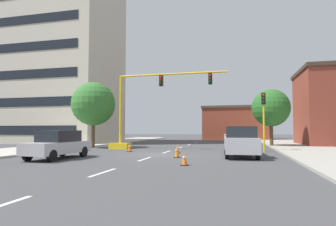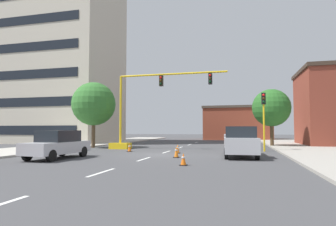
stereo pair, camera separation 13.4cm
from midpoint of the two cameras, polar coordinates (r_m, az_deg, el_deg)
name	(u,v)px [view 2 (the right image)]	position (r m, az deg, el deg)	size (l,w,h in m)	color
ground_plane	(158,155)	(20.32, -1.89, -8.41)	(160.00, 160.00, 0.00)	#424244
sidewalk_left	(75,145)	(32.43, -18.07, -6.20)	(6.00, 56.00, 0.14)	#B2ADA3
sidewalk_right	(309,149)	(28.18, 26.63, -6.49)	(6.00, 56.00, 0.14)	#9E998E
lane_stripe_seg_1	(102,172)	(12.42, -12.94, -11.60)	(0.16, 2.40, 0.01)	silver
lane_stripe_seg_2	(144,159)	(17.46, -4.63, -9.23)	(0.16, 2.40, 0.01)	silver
lane_stripe_seg_3	(166,152)	(22.72, -0.15, -7.86)	(0.16, 2.40, 0.01)	silver
lane_stripe_seg_4	(180,148)	(28.07, 2.62, -6.98)	(0.16, 2.40, 0.01)	silver
lane_stripe_seg_5	(190,145)	(33.47, 4.50, -6.37)	(0.16, 2.40, 0.01)	silver
lane_stripe_seg_6	(196,142)	(38.90, 5.85, -5.93)	(0.16, 2.40, 0.01)	silver
building_tall_left	(59,57)	(43.22, -21.00, 10.55)	(16.03, 11.44, 23.95)	beige
building_brick_center	(237,123)	(51.86, 13.88, -2.00)	(11.56, 9.26, 5.74)	brown
traffic_signal_gantry	(135,123)	(26.06, -6.45, -2.11)	(10.70, 1.20, 6.83)	yellow
traffic_light_pole_right	(264,108)	(24.47, 18.89, 0.91)	(0.32, 0.47, 4.80)	yellow
tree_right_mid	(271,108)	(31.14, 20.24, 0.97)	(3.87, 3.87, 5.97)	#4C3823
tree_left_near	(94,104)	(28.88, -14.61, 1.77)	(4.28, 4.28, 6.46)	brown
pickup_truck_silver	(240,142)	(19.42, 14.46, -5.66)	(2.29, 5.50, 1.99)	#BCBCC1
sedan_silver_near_left	(58,144)	(18.82, -21.18, -5.89)	(2.08, 4.59, 1.74)	#B7B7BC
traffic_cone_roadside_a	(178,149)	(21.51, 2.13, -7.23)	(0.36, 0.36, 0.69)	black
traffic_cone_roadside_b	(183,159)	(14.37, 3.39, -9.29)	(0.36, 0.36, 0.64)	black
traffic_cone_roadside_c	(129,147)	(23.19, -7.61, -6.90)	(0.36, 0.36, 0.69)	black
traffic_cone_roadside_d	(176,152)	(18.24, 1.91, -7.81)	(0.36, 0.36, 0.77)	black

